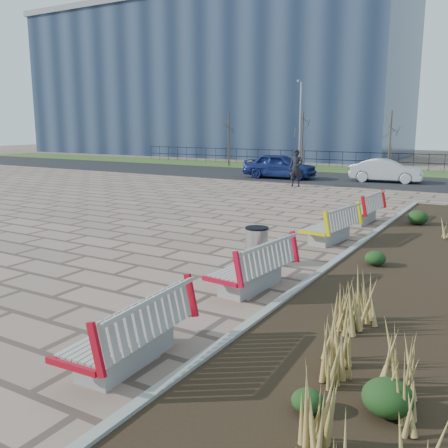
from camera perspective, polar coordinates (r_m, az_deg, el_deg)
The scene contains 18 objects.
ground at distance 10.55m, azimuth -15.61°, elevation -6.75°, with size 120.00×120.00×0.00m, color #856A5B.
planting_curb at distance 12.74m, azimuth 14.11°, elevation -3.21°, with size 0.16×18.00×0.15m, color gray.
grass_verge_far at distance 35.77m, azimuth 18.75°, elevation 5.66°, with size 80.00×5.00×0.04m, color #33511E.
road at distance 29.95m, azimuth 16.32°, elevation 4.79°, with size 80.00×7.00×0.02m, color black.
bench_a at distance 6.97m, azimuth -11.13°, elevation -11.68°, with size 0.90×2.10×1.00m, color #AD0B1D, non-canonical shape.
bench_b at distance 9.80m, azimuth 3.08°, elevation -4.67°, with size 0.90×2.10×1.00m, color red, non-canonical shape.
bench_c at distance 14.02m, azimuth 12.00°, elevation -0.01°, with size 0.90×2.10×1.00m, color #D9C70B, non-canonical shape.
bench_d at distance 17.01m, azimuth 15.45°, elevation 1.80°, with size 0.90×2.10×1.00m, color #A30A0F, non-canonical shape.
litter_bin at distance 11.60m, azimuth 3.76°, elevation -2.52°, with size 0.52×0.52×0.85m, color #B2B2B7.
pedestrian at distance 26.28m, azimuth 8.24°, elevation 6.36°, with size 0.70×0.46×1.93m, color black.
car_blue at distance 30.04m, azimuth 6.39°, elevation 6.62°, with size 1.74×4.33×1.47m, color navy.
car_silver at distance 29.31m, azimuth 18.02°, elevation 5.83°, with size 1.35×3.87×1.28m, color #B4B6BC.
tree_a at distance 38.58m, azimuth 0.53°, elevation 9.63°, with size 1.40×1.40×4.00m, color #4C3D2D, non-canonical shape.
tree_b at distance 35.95m, azimuth 8.95°, elevation 9.37°, with size 1.40×1.40×4.00m, color #4C3D2D, non-canonical shape.
tree_c at distance 34.18m, azimuth 18.43°, elevation 8.84°, with size 1.40×1.40×4.00m, color #4C3D2D, non-canonical shape.
lamp_west at distance 35.47m, azimuth 8.69°, elevation 10.97°, with size 0.24×0.60×6.00m, color gray, non-canonical shape.
railing_fence at distance 37.19m, azimuth 19.30°, elevation 6.78°, with size 44.00×0.10×1.20m, color black, non-canonical shape.
building_glass at distance 55.46m, azimuth -1.48°, elevation 15.80°, with size 40.00×14.00×15.00m, color #192338.
Camera 1 is at (7.34, -6.86, 3.20)m, focal length 40.00 mm.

